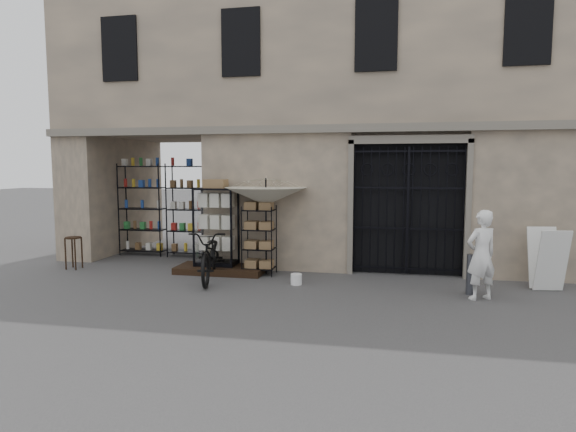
% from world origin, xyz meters
% --- Properties ---
extents(ground, '(80.00, 80.00, 0.00)m').
position_xyz_m(ground, '(0.00, 0.00, 0.00)').
color(ground, black).
rests_on(ground, ground).
extents(main_building, '(14.00, 4.00, 9.00)m').
position_xyz_m(main_building, '(0.00, 4.00, 4.50)').
color(main_building, tan).
rests_on(main_building, ground).
extents(shop_recess, '(3.00, 1.70, 3.00)m').
position_xyz_m(shop_recess, '(-4.50, 2.80, 1.50)').
color(shop_recess, black).
rests_on(shop_recess, ground).
extents(shop_shelving, '(2.70, 0.50, 2.50)m').
position_xyz_m(shop_shelving, '(-4.55, 3.30, 1.25)').
color(shop_shelving, black).
rests_on(shop_shelving, ground).
extents(iron_gate, '(2.50, 0.21, 3.00)m').
position_xyz_m(iron_gate, '(1.75, 2.28, 1.50)').
color(iron_gate, black).
rests_on(iron_gate, ground).
extents(step_platform, '(2.00, 0.90, 0.15)m').
position_xyz_m(step_platform, '(-2.40, 1.55, 0.07)').
color(step_platform, black).
rests_on(step_platform, ground).
extents(display_cabinet, '(0.93, 0.63, 1.93)m').
position_xyz_m(display_cabinet, '(-2.53, 1.65, 0.95)').
color(display_cabinet, black).
rests_on(display_cabinet, step_platform).
extents(wire_rack, '(0.81, 0.70, 1.55)m').
position_xyz_m(wire_rack, '(-1.49, 1.56, 0.76)').
color(wire_rack, black).
rests_on(wire_rack, ground).
extents(market_umbrella, '(1.67, 1.70, 2.59)m').
position_xyz_m(market_umbrella, '(-1.35, 1.62, 1.86)').
color(market_umbrella, black).
rests_on(market_umbrella, ground).
extents(white_bucket, '(0.28, 0.28, 0.22)m').
position_xyz_m(white_bucket, '(-0.50, 0.78, 0.11)').
color(white_bucket, white).
rests_on(white_bucket, ground).
extents(bicycle, '(0.94, 1.23, 2.09)m').
position_xyz_m(bicycle, '(-2.33, 0.79, 0.00)').
color(bicycle, black).
rests_on(bicycle, ground).
extents(wooden_stool, '(0.36, 0.36, 0.76)m').
position_xyz_m(wooden_stool, '(-5.96, 1.26, 0.40)').
color(wooden_stool, black).
rests_on(wooden_stool, ground).
extents(steel_bollard, '(0.15, 0.15, 0.77)m').
position_xyz_m(steel_bollard, '(2.86, 0.68, 0.38)').
color(steel_bollard, '#474951').
rests_on(steel_bollard, ground).
extents(shopkeeper, '(1.30, 1.73, 0.39)m').
position_xyz_m(shopkeeper, '(2.99, 0.36, 0.00)').
color(shopkeeper, white).
rests_on(shopkeeper, ground).
extents(easel_sign, '(0.67, 0.74, 1.20)m').
position_xyz_m(easel_sign, '(4.38, 1.29, 0.62)').
color(easel_sign, silver).
rests_on(easel_sign, ground).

